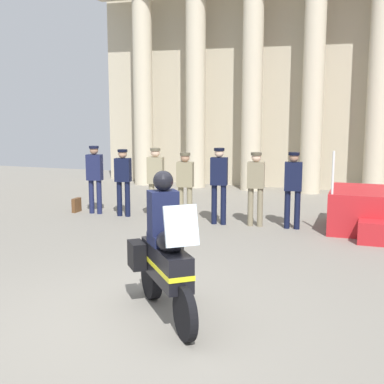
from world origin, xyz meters
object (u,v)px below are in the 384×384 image
(officer_in_row_1, at_px, (123,177))
(officer_in_row_0, at_px, (95,174))
(officer_in_row_2, at_px, (156,177))
(briefcase_on_ground, at_px, (77,205))
(motorcycle_with_rider, at_px, (165,256))
(officer_in_row_5, at_px, (256,183))
(officer_in_row_3, at_px, (185,181))
(officer_in_row_4, at_px, (219,180))
(officer_in_row_6, at_px, (293,184))

(officer_in_row_1, bearing_deg, officer_in_row_0, -12.37)
(officer_in_row_0, distance_m, officer_in_row_2, 1.68)
(officer_in_row_2, distance_m, briefcase_on_ground, 2.39)
(motorcycle_with_rider, bearing_deg, officer_in_row_0, 177.73)
(officer_in_row_2, bearing_deg, officer_in_row_5, 171.35)
(officer_in_row_5, height_order, motorcycle_with_rider, motorcycle_with_rider)
(officer_in_row_3, distance_m, officer_in_row_5, 1.66)
(officer_in_row_4, height_order, officer_in_row_5, officer_in_row_4)
(officer_in_row_1, height_order, officer_in_row_3, officer_in_row_1)
(officer_in_row_6, height_order, motorcycle_with_rider, motorcycle_with_rider)
(officer_in_row_0, relative_size, briefcase_on_ground, 4.77)
(officer_in_row_0, distance_m, officer_in_row_1, 0.82)
(officer_in_row_0, bearing_deg, officer_in_row_5, 171.02)
(officer_in_row_6, bearing_deg, officer_in_row_2, -8.16)
(officer_in_row_2, height_order, motorcycle_with_rider, motorcycle_with_rider)
(officer_in_row_2, xyz_separation_m, officer_in_row_4, (1.62, -0.11, 0.03))
(officer_in_row_1, distance_m, officer_in_row_2, 0.86)
(officer_in_row_1, xyz_separation_m, officer_in_row_2, (0.86, 0.02, 0.03))
(motorcycle_with_rider, bearing_deg, briefcase_on_ground, -178.75)
(officer_in_row_3, distance_m, officer_in_row_4, 0.83)
(officer_in_row_2, relative_size, officer_in_row_4, 0.97)
(motorcycle_with_rider, height_order, briefcase_on_ground, motorcycle_with_rider)
(officer_in_row_0, xyz_separation_m, officer_in_row_2, (1.68, -0.05, -0.00))
(officer_in_row_1, relative_size, officer_in_row_6, 0.97)
(officer_in_row_1, bearing_deg, officer_in_row_3, 168.83)
(officer_in_row_2, xyz_separation_m, officer_in_row_5, (2.45, -0.03, -0.02))
(officer_in_row_0, xyz_separation_m, officer_in_row_6, (4.96, -0.06, -0.01))
(officer_in_row_2, relative_size, officer_in_row_5, 1.02)
(officer_in_row_2, bearing_deg, officer_in_row_1, -6.68)
(officer_in_row_4, distance_m, officer_in_row_5, 0.84)
(officer_in_row_5, bearing_deg, officer_in_row_2, -8.65)
(officer_in_row_3, bearing_deg, officer_in_row_1, -11.17)
(officer_in_row_0, distance_m, officer_in_row_3, 2.48)
(officer_in_row_0, height_order, officer_in_row_5, officer_in_row_0)
(officer_in_row_0, bearing_deg, officer_in_row_6, 171.40)
(officer_in_row_2, bearing_deg, officer_in_row_3, 164.02)
(officer_in_row_0, bearing_deg, briefcase_on_ground, -8.64)
(officer_in_row_0, height_order, briefcase_on_ground, officer_in_row_0)
(officer_in_row_2, distance_m, motorcycle_with_rider, 6.00)
(officer_in_row_4, bearing_deg, officer_in_row_3, -8.02)
(officer_in_row_3, relative_size, briefcase_on_ground, 4.53)
(officer_in_row_3, distance_m, briefcase_on_ground, 3.14)
(officer_in_row_2, relative_size, briefcase_on_ground, 4.75)
(briefcase_on_ground, bearing_deg, officer_in_row_4, -2.46)
(officer_in_row_3, xyz_separation_m, officer_in_row_6, (2.49, 0.10, 0.04))
(officer_in_row_4, bearing_deg, officer_in_row_1, -10.13)
(officer_in_row_1, distance_m, officer_in_row_6, 4.14)
(officer_in_row_2, bearing_deg, briefcase_on_ground, -9.26)
(officer_in_row_2, bearing_deg, officer_in_row_4, 168.05)
(officer_in_row_0, height_order, officer_in_row_6, officer_in_row_0)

